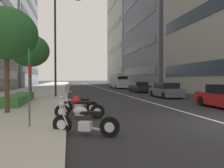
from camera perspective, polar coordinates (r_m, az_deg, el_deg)
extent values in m
cube|color=#B2ADA3|center=(37.09, -18.11, -1.27)|extent=(160.00, 8.11, 0.15)
cube|color=silver|center=(42.28, -3.56, -0.98)|extent=(110.00, 0.16, 0.01)
cylinder|color=black|center=(7.00, -13.35, -10.57)|extent=(0.37, 0.61, 0.61)
cylinder|color=silver|center=(7.00, -13.35, -10.57)|extent=(0.25, 0.33, 0.31)
cylinder|color=black|center=(6.46, -0.61, -11.54)|extent=(0.37, 0.61, 0.61)
cylinder|color=silver|center=(6.46, -0.61, -11.54)|extent=(0.25, 0.33, 0.31)
cube|color=silver|center=(6.69, -7.24, -11.23)|extent=(0.40, 0.45, 0.28)
cube|color=black|center=(6.56, -5.77, -7.80)|extent=(0.47, 0.67, 0.10)
ellipsoid|color=#B2B2B7|center=(6.67, -8.63, -7.13)|extent=(0.41, 0.52, 0.24)
cylinder|color=silver|center=(6.85, -13.03, -8.23)|extent=(0.17, 0.31, 0.64)
cylinder|color=silver|center=(6.97, -12.51, -8.06)|extent=(0.17, 0.31, 0.64)
cylinder|color=silver|center=(6.81, -12.18, -4.42)|extent=(0.56, 0.29, 0.04)
sphere|color=silver|center=(6.91, -13.53, -5.35)|extent=(0.14, 0.14, 0.14)
cylinder|color=silver|center=(6.76, -4.54, -12.04)|extent=(0.37, 0.66, 0.16)
cylinder|color=black|center=(9.57, -13.40, -7.27)|extent=(0.26, 0.65, 0.64)
cylinder|color=silver|center=(9.57, -13.40, -7.27)|extent=(0.20, 0.34, 0.32)
cylinder|color=black|center=(9.31, -3.98, -7.48)|extent=(0.26, 0.65, 0.64)
cylinder|color=silver|center=(9.31, -3.98, -7.48)|extent=(0.20, 0.34, 0.32)
cube|color=silver|center=(9.41, -8.76, -7.49)|extent=(0.34, 0.43, 0.28)
cube|color=black|center=(9.33, -7.67, -4.99)|extent=(0.35, 0.67, 0.10)
ellipsoid|color=#AD1116|center=(9.38, -9.79, -4.59)|extent=(0.33, 0.50, 0.24)
cylinder|color=silver|center=(9.44, -13.04, -5.51)|extent=(0.11, 0.32, 0.64)
cylinder|color=silver|center=(9.58, -12.84, -5.41)|extent=(0.11, 0.32, 0.64)
cylinder|color=silver|center=(9.45, -12.48, -2.74)|extent=(0.59, 0.17, 0.04)
sphere|color=silver|center=(9.50, -13.54, -3.45)|extent=(0.14, 0.14, 0.14)
cylinder|color=silver|center=(9.52, -6.93, -8.06)|extent=(0.24, 0.69, 0.16)
cylinder|color=black|center=(11.10, -12.31, -6.02)|extent=(0.45, 0.62, 0.65)
cylinder|color=silver|center=(11.10, -12.31, -6.02)|extent=(0.28, 0.35, 0.33)
cylinder|color=black|center=(10.37, -5.30, -6.52)|extent=(0.45, 0.62, 0.65)
cylinder|color=silver|center=(10.37, -5.30, -6.52)|extent=(0.28, 0.35, 0.33)
cube|color=silver|center=(10.72, -8.92, -6.36)|extent=(0.42, 0.46, 0.28)
cube|color=black|center=(10.59, -8.08, -4.18)|extent=(0.53, 0.66, 0.10)
ellipsoid|color=#991E0A|center=(10.75, -9.72, -3.78)|extent=(0.45, 0.52, 0.24)
cylinder|color=silver|center=(10.97, -12.16, -4.50)|extent=(0.21, 0.29, 0.64)
cylinder|color=silver|center=(11.09, -11.77, -4.44)|extent=(0.21, 0.29, 0.64)
cylinder|color=silver|center=(10.95, -11.63, -2.13)|extent=(0.53, 0.35, 0.04)
sphere|color=silver|center=(11.05, -12.41, -2.72)|extent=(0.14, 0.14, 0.14)
cube|color=#B2BCC6|center=(10.99, -12.07, -1.17)|extent=(0.44, 0.34, 0.44)
cylinder|color=silver|center=(10.73, -7.24, -6.97)|extent=(0.44, 0.63, 0.16)
cylinder|color=black|center=(14.98, 23.10, -4.25)|extent=(0.62, 0.23, 0.62)
cylinder|color=black|center=(15.97, 28.16, -3.96)|extent=(0.62, 0.23, 0.62)
cube|color=#4C515B|center=(20.54, 14.30, -2.12)|extent=(4.17, 1.79, 0.72)
cube|color=black|center=(20.41, 14.44, -0.39)|extent=(2.21, 1.63, 0.52)
cylinder|color=black|center=(21.48, 10.79, -2.48)|extent=(0.62, 0.22, 0.62)
cylinder|color=black|center=(22.13, 14.63, -2.39)|extent=(0.62, 0.22, 0.62)
cylinder|color=black|center=(18.97, 13.90, -3.01)|extent=(0.62, 0.22, 0.62)
cylinder|color=black|center=(19.70, 18.12, -2.87)|extent=(0.62, 0.22, 0.62)
cube|color=black|center=(27.85, 7.40, -1.13)|extent=(4.67, 1.94, 0.76)
cube|color=black|center=(27.69, 7.50, 0.12)|extent=(2.20, 1.70, 0.45)
cylinder|color=black|center=(29.10, 5.01, -1.45)|extent=(0.63, 0.24, 0.62)
cylinder|color=black|center=(29.55, 8.03, -1.42)|extent=(0.63, 0.24, 0.62)
cylinder|color=black|center=(26.18, 6.69, -1.77)|extent=(0.63, 0.24, 0.62)
cylinder|color=black|center=(26.67, 10.01, -1.73)|extent=(0.63, 0.24, 0.62)
cube|color=#B7B7BC|center=(38.98, 1.84, 0.90)|extent=(5.73, 2.22, 2.39)
cube|color=black|center=(36.27, 2.98, 1.70)|extent=(0.08, 1.75, 0.56)
cylinder|color=black|center=(40.65, -0.15, -0.57)|extent=(0.73, 0.28, 0.72)
cylinder|color=black|center=(41.12, 2.41, -0.55)|extent=(0.73, 0.28, 0.72)
cylinder|color=black|center=(36.90, 1.19, -0.77)|extent=(0.73, 0.28, 0.72)
cylinder|color=black|center=(37.41, 3.99, -0.74)|extent=(0.73, 0.28, 0.72)
cylinder|color=#47494C|center=(7.60, -21.51, -0.93)|extent=(0.06, 0.06, 2.62)
cube|color=#1E8C33|center=(7.63, -21.47, 7.03)|extent=(0.32, 0.02, 0.40)
cube|color=red|center=(7.60, -21.44, 3.65)|extent=(0.32, 0.02, 0.40)
cylinder|color=#232326|center=(20.23, -15.11, 9.85)|extent=(0.18, 0.18, 9.19)
cube|color=#B21E23|center=(19.82, -15.17, 8.85)|extent=(0.56, 0.03, 1.10)
cube|color=#B21E23|center=(20.52, -15.05, 8.59)|extent=(0.56, 0.03, 1.10)
cube|color=#337033|center=(15.38, -23.93, -3.64)|extent=(5.37, 1.10, 0.57)
cylinder|color=#473323|center=(11.18, -26.54, -0.11)|extent=(0.22, 0.22, 2.68)
ellipsoid|color=#265B28|center=(11.39, -26.68, 12.14)|extent=(2.87, 2.87, 2.44)
cylinder|color=#473323|center=(18.46, -21.27, 0.58)|extent=(0.22, 0.22, 2.74)
ellipsoid|color=#265B28|center=(18.60, -21.34, 8.41)|extent=(3.10, 3.10, 2.64)
cube|color=#2D3842|center=(23.79, 24.49, 3.91)|extent=(18.90, 0.08, 1.50)
cube|color=#2D3842|center=(24.84, 24.65, 18.18)|extent=(18.90, 0.08, 1.50)
cube|color=#2D3842|center=(44.47, 6.68, 3.44)|extent=(19.75, 0.08, 1.50)
cube|color=#2D3842|center=(44.95, 6.70, 10.00)|extent=(19.75, 0.08, 1.50)
cube|color=#2D3842|center=(46.00, 6.72, 16.35)|extent=(19.75, 0.08, 1.50)
cube|color=#B7B2A3|center=(73.02, 7.59, 19.91)|extent=(21.96, 17.51, 49.89)
cube|color=#384756|center=(66.89, 0.39, 3.32)|extent=(19.77, 0.08, 1.50)
cube|color=#384756|center=(67.51, 0.39, 9.39)|extent=(19.77, 0.08, 1.50)
cube|color=#384756|center=(68.87, 0.39, 15.30)|extent=(19.77, 0.08, 1.50)
cube|color=#384756|center=(70.93, 0.39, 20.91)|extent=(19.77, 0.08, 1.50)
cube|color=#232D3D|center=(57.41, -20.92, 3.41)|extent=(22.36, 0.08, 1.50)
cube|color=#232D3D|center=(57.71, -20.95, 7.54)|extent=(22.36, 0.08, 1.50)
cube|color=#232D3D|center=(58.31, -20.99, 11.60)|extent=(22.36, 0.08, 1.50)
cube|color=#232D3D|center=(59.19, -21.03, 15.56)|extent=(22.36, 0.08, 1.50)
cube|color=#232D3D|center=(60.35, -21.06, 19.38)|extent=(22.36, 0.08, 1.50)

